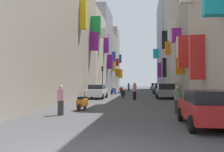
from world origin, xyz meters
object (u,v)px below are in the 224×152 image
parked_car_grey (166,91)px  pedestrian_mid_street (129,87)px  parked_car_silver (155,86)px  scooter_silver (105,92)px  parked_car_white (97,91)px  scooter_red (121,90)px  pedestrian_crossing (61,100)px  scooter_blue (113,91)px  scooter_orange (82,103)px  pedestrian_near_right (135,91)px  scooter_black (123,94)px  parked_car_red (208,107)px  parked_car_blue (159,88)px  parked_car_green (160,89)px  traffic_light_near_corner (102,75)px  pedestrian_far_away (177,100)px  pedestrian_near_left (135,89)px  scooter_white (153,88)px

parked_car_grey → pedestrian_mid_street: bearing=104.2°
parked_car_silver → scooter_silver: (-7.57, -27.08, -0.32)m
parked_car_white → scooter_red: parked_car_white is taller
parked_car_silver → pedestrian_crossing: bearing=-99.0°
parked_car_silver → scooter_blue: bearing=-106.6°
scooter_orange → pedestrian_near_right: pedestrian_near_right is taller
scooter_orange → pedestrian_crossing: bearing=-103.4°
scooter_black → pedestrian_mid_street: pedestrian_mid_street is taller
parked_car_red → parked_car_blue: bearing=89.6°
parked_car_green → pedestrian_mid_street: bearing=116.4°
parked_car_red → traffic_light_near_corner: bearing=108.5°
pedestrian_near_right → pedestrian_mid_street: pedestrian_near_right is taller
scooter_blue → scooter_orange: size_ratio=0.94×
parked_car_red → scooter_silver: 21.74m
parked_car_white → scooter_red: (1.31, 14.17, -0.31)m
parked_car_green → scooter_orange: (-6.23, -21.49, -0.27)m
scooter_black → parked_car_red: bearing=-74.7°
pedestrian_crossing → pedestrian_near_right: bearing=73.0°
pedestrian_crossing → pedestrian_far_away: size_ratio=1.03×
parked_car_blue → parked_car_silver: parked_car_silver is taller
scooter_red → traffic_light_near_corner: 5.90m
pedestrian_near_right → pedestrian_mid_street: (-1.86, 22.69, -0.04)m
scooter_silver → pedestrian_mid_street: 16.35m
parked_car_white → pedestrian_crossing: pedestrian_crossing is taller
parked_car_white → parked_car_silver: size_ratio=0.94×
parked_car_white → pedestrian_near_right: 4.34m
scooter_orange → pedestrian_near_right: size_ratio=1.11×
scooter_red → pedestrian_mid_street: size_ratio=1.11×
parked_car_silver → pedestrian_far_away: 43.63m
parked_car_red → pedestrian_near_left: bearing=98.3°
scooter_black → pedestrian_crossing: 14.88m
parked_car_white → scooter_white: 26.70m
pedestrian_crossing → pedestrian_near_left: 22.98m
pedestrian_mid_street → pedestrian_near_left: bearing=-82.6°
parked_car_green → scooter_blue: parked_car_green is taller
scooter_blue → parked_car_blue: bearing=50.3°
scooter_red → pedestrian_near_right: 15.97m
scooter_silver → pedestrian_near_left: 6.00m
scooter_silver → traffic_light_near_corner: 4.99m
pedestrian_crossing → pedestrian_mid_street: 34.23m
scooter_red → pedestrian_near_right: pedestrian_near_right is taller
parked_car_grey → scooter_white: parked_car_grey is taller
scooter_blue → parked_car_silver: bearing=73.4°
pedestrian_near_left → traffic_light_near_corner: bearing=-174.2°
pedestrian_mid_street → pedestrian_far_away: bearing=-82.1°
scooter_orange → scooter_black: bearing=82.8°
parked_car_grey → pedestrian_far_away: parked_car_grey is taller
scooter_white → pedestrian_near_right: pedestrian_near_right is taller
traffic_light_near_corner → parked_car_blue: bearing=42.6°
parked_car_silver → parked_car_red: parked_car_silver is taller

